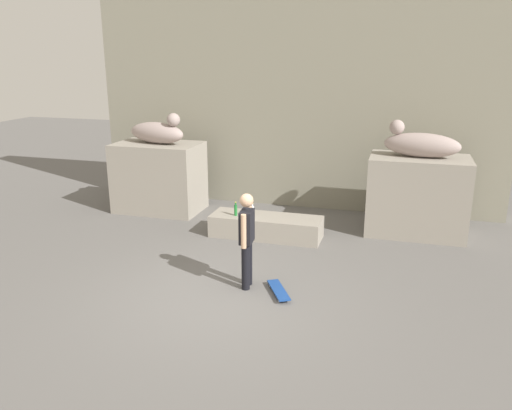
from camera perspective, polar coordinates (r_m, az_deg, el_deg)
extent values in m
plane|color=#605E5B|center=(8.74, -4.07, -9.99)|extent=(40.00, 40.00, 0.00)
cube|color=gray|center=(13.41, 4.36, 11.79)|extent=(10.48, 0.60, 5.58)
cube|color=gray|center=(13.26, -10.70, 3.06)|extent=(2.12, 1.33, 1.73)
cube|color=gray|center=(11.88, 17.45, 1.00)|extent=(2.12, 1.33, 1.73)
ellipsoid|color=#A6938D|center=(13.05, -10.96, 7.87)|extent=(1.69, 0.94, 0.52)
sphere|color=#A6938D|center=(12.64, -9.15, 9.32)|extent=(0.32, 0.32, 0.32)
ellipsoid|color=#A6938D|center=(11.64, 17.92, 6.34)|extent=(1.66, 0.78, 0.52)
sphere|color=#A6938D|center=(11.66, 15.38, 8.34)|extent=(0.32, 0.32, 0.32)
cube|color=gray|center=(11.27, 1.12, -2.40)|extent=(2.43, 0.81, 0.47)
cylinder|color=black|center=(8.78, -1.16, -6.88)|extent=(0.14, 0.14, 0.82)
cylinder|color=black|center=(8.95, -0.87, -6.38)|extent=(0.14, 0.14, 0.82)
cube|color=black|center=(8.62, -1.04, -2.40)|extent=(0.22, 0.37, 0.56)
sphere|color=tan|center=(8.48, -1.05, 0.50)|extent=(0.23, 0.23, 0.23)
cylinder|color=tan|center=(8.41, -1.38, -2.96)|extent=(0.09, 0.09, 0.58)
cylinder|color=tan|center=(8.83, -0.70, -2.00)|extent=(0.09, 0.09, 0.58)
cube|color=navy|center=(8.76, 2.52, -9.41)|extent=(0.56, 0.80, 0.02)
cylinder|color=white|center=(9.02, 1.57, -8.87)|extent=(0.05, 0.06, 0.06)
cylinder|color=white|center=(9.05, 2.44, -8.78)|extent=(0.05, 0.06, 0.06)
cylinder|color=white|center=(8.50, 2.60, -10.56)|extent=(0.05, 0.06, 0.06)
cylinder|color=white|center=(8.53, 3.52, -10.45)|extent=(0.05, 0.06, 0.06)
cylinder|color=#1E722D|center=(11.23, -2.27, -0.59)|extent=(0.07, 0.07, 0.24)
cylinder|color=#1E722D|center=(11.18, -2.28, 0.14)|extent=(0.03, 0.03, 0.06)
cylinder|color=yellow|center=(11.17, -2.28, 0.32)|extent=(0.04, 0.04, 0.01)
cylinder|color=silver|center=(11.13, -0.41, -0.72)|extent=(0.08, 0.08, 0.24)
cylinder|color=silver|center=(11.08, -0.41, 0.02)|extent=(0.03, 0.03, 0.06)
cylinder|color=yellow|center=(11.07, -0.41, 0.20)|extent=(0.04, 0.04, 0.01)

